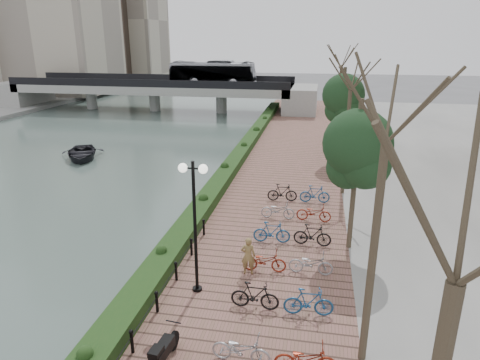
% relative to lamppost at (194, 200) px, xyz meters
% --- Properties ---
extents(river_water, '(30.00, 130.00, 0.02)m').
position_rel_lamppost_xyz_m(river_water, '(-17.36, 20.50, -4.03)').
color(river_water, '#4B5D55').
rests_on(river_water, ground).
extents(promenade, '(8.00, 75.00, 0.50)m').
position_rel_lamppost_xyz_m(promenade, '(1.64, 13.00, -3.79)').
color(promenade, brown).
rests_on(promenade, ground).
extents(hedge, '(1.10, 56.00, 0.60)m').
position_rel_lamppost_xyz_m(hedge, '(-1.76, 15.50, -3.24)').
color(hedge, '#143915').
rests_on(hedge, promenade).
extents(chain_fence, '(0.10, 14.10, 0.70)m').
position_rel_lamppost_xyz_m(chain_fence, '(-0.96, -2.50, -3.19)').
color(chain_fence, black).
rests_on(chain_fence, promenade).
extents(lamppost, '(1.02, 0.32, 4.91)m').
position_rel_lamppost_xyz_m(lamppost, '(0.00, 0.00, 0.00)').
color(lamppost, black).
rests_on(lamppost, promenade).
extents(motorcycle, '(0.65, 1.59, 0.96)m').
position_rel_lamppost_xyz_m(motorcycle, '(0.12, -3.76, -3.05)').
color(motorcycle, black).
rests_on(motorcycle, promenade).
extents(pedestrian, '(0.59, 0.42, 1.54)m').
position_rel_lamppost_xyz_m(pedestrian, '(1.64, 1.48, -2.77)').
color(pedestrian, olive).
rests_on(pedestrian, promenade).
extents(bicycle_parking, '(2.40, 14.69, 1.00)m').
position_rel_lamppost_xyz_m(bicycle_parking, '(3.14, 3.02, -3.06)').
color(bicycle_parking, '#9A999D').
rests_on(bicycle_parking, promenade).
extents(street_trees, '(3.20, 37.12, 6.80)m').
position_rel_lamppost_xyz_m(street_trees, '(5.64, 8.18, -0.35)').
color(street_trees, '#382D21').
rests_on(street_trees, promenade).
extents(bridge, '(36.00, 10.77, 6.50)m').
position_rel_lamppost_xyz_m(bridge, '(-15.72, 40.50, -0.66)').
color(bridge, gray).
rests_on(bridge, ground).
extents(boat, '(5.08, 5.70, 0.97)m').
position_rel_lamppost_xyz_m(boat, '(-14.45, 17.04, -3.53)').
color(boat, black).
rests_on(boat, river_water).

